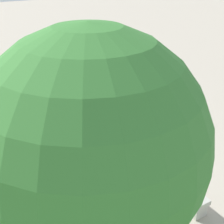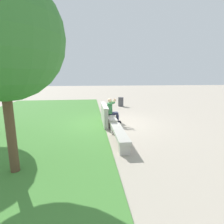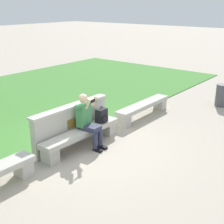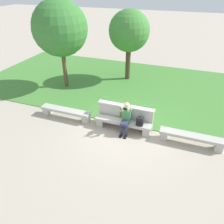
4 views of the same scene
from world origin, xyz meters
TOP-DOWN VIEW (x-y plane):
  - ground_plane at (0.00, 0.00)m, footprint 80.00×80.00m
  - grass_strip at (0.00, 4.38)m, footprint 19.83×8.00m
  - bench_main at (-2.73, 0.00)m, footprint 2.38×0.40m
  - bench_near at (0.00, 0.00)m, footprint 2.38×0.40m
  - bench_mid at (2.73, 0.00)m, footprint 2.38×0.40m
  - backrest_wall_with_plaque at (0.00, 0.34)m, footprint 2.41×0.24m
  - person_photographer at (0.13, -0.08)m, footprint 0.49×0.74m
  - backpack at (0.71, -0.04)m, footprint 0.28×0.24m
  - tree_behind_wall at (-4.45, 3.02)m, footprint 2.89×2.89m
  - tree_left_background at (-1.39, 5.33)m, footprint 2.35×2.35m

SIDE VIEW (x-z plane):
  - ground_plane at x=0.00m, z-range 0.00..0.00m
  - grass_strip at x=0.00m, z-range 0.00..0.03m
  - bench_main at x=-2.73m, z-range 0.09..0.54m
  - bench_near at x=0.00m, z-range 0.09..0.54m
  - bench_mid at x=2.73m, z-range 0.09..0.54m
  - backrest_wall_with_plaque at x=0.00m, z-range 0.01..1.02m
  - backpack at x=0.71m, z-range 0.41..0.84m
  - person_photographer at x=0.13m, z-range 0.08..1.40m
  - tree_left_background at x=-1.39m, z-range 0.85..4.95m
  - tree_behind_wall at x=-4.45m, z-range 0.91..5.64m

